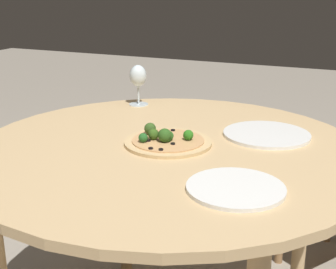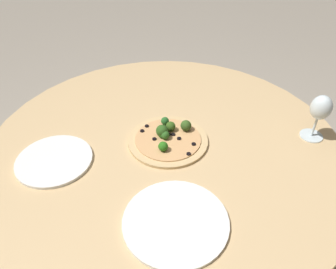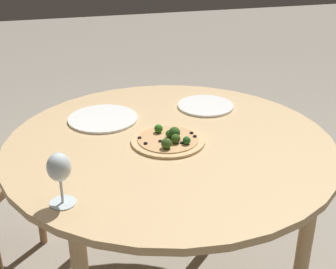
{
  "view_description": "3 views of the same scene",
  "coord_description": "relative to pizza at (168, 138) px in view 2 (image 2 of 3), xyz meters",
  "views": [
    {
      "loc": [
        -1.22,
        -0.54,
        1.23
      ],
      "look_at": [
        0.01,
        0.01,
        0.79
      ],
      "focal_mm": 50.0,
      "sensor_mm": 36.0,
      "label": 1
    },
    {
      "loc": [
        0.48,
        -0.68,
        1.47
      ],
      "look_at": [
        0.01,
        0.01,
        0.79
      ],
      "focal_mm": 35.0,
      "sensor_mm": 36.0,
      "label": 2
    },
    {
      "loc": [
        0.39,
        1.46,
        1.52
      ],
      "look_at": [
        0.01,
        0.01,
        0.79
      ],
      "focal_mm": 50.0,
      "sensor_mm": 36.0,
      "label": 3
    }
  ],
  "objects": [
    {
      "name": "ground_plane",
      "position": [
        -0.01,
        -0.01,
        -0.77
      ],
      "size": [
        12.0,
        12.0,
        0.0
      ],
      "primitive_type": "plane",
      "color": "gray"
    },
    {
      "name": "wine_glass",
      "position": [
        0.39,
        0.3,
        0.1
      ],
      "size": [
        0.08,
        0.08,
        0.16
      ],
      "color": "silver",
      "rests_on": "dining_table"
    },
    {
      "name": "plate_far",
      "position": [
        -0.24,
        -0.28,
        -0.01
      ],
      "size": [
        0.24,
        0.24,
        0.01
      ],
      "color": "white",
      "rests_on": "dining_table"
    },
    {
      "name": "plate_near",
      "position": [
        0.2,
        -0.26,
        -0.01
      ],
      "size": [
        0.28,
        0.28,
        0.01
      ],
      "color": "white",
      "rests_on": "dining_table"
    },
    {
      "name": "pizza",
      "position": [
        0.0,
        0.0,
        0.0
      ],
      "size": [
        0.27,
        0.27,
        0.06
      ],
      "color": "tan",
      "rests_on": "dining_table"
    },
    {
      "name": "dining_table",
      "position": [
        -0.01,
        -0.01,
        -0.09
      ],
      "size": [
        1.19,
        1.19,
        0.76
      ],
      "color": "tan",
      "rests_on": "ground_plane"
    }
  ]
}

